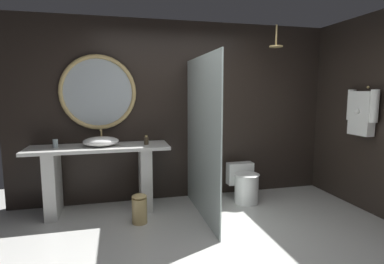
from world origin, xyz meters
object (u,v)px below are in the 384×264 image
object	(u,v)px
rain_shower_head	(276,44)
toilet	(245,184)
hanging_bathrobe	(362,111)
round_wall_mirror	(98,92)
soap_dispenser	(146,141)
waste_bin	(139,208)
tumbler_cup	(55,144)
vessel_sink	(101,141)

from	to	relation	value
rain_shower_head	toilet	distance (m)	2.02
hanging_bathrobe	toilet	size ratio (longest dim) A/B	1.22
round_wall_mirror	rain_shower_head	xyz separation A→B (m)	(2.40, -0.45, 0.66)
soap_dispenser	waste_bin	xyz separation A→B (m)	(-0.14, -0.47, -0.76)
tumbler_cup	toilet	xyz separation A→B (m)	(2.55, -0.11, -0.68)
tumbler_cup	round_wall_mirror	size ratio (longest dim) A/B	0.11
round_wall_mirror	tumbler_cup	bearing A→B (deg)	-154.04
waste_bin	tumbler_cup	bearing A→B (deg)	152.76
toilet	rain_shower_head	bearing A→B (deg)	-10.76
hanging_bathrobe	toilet	xyz separation A→B (m)	(-1.34, 0.66, -1.08)
round_wall_mirror	hanging_bathrobe	xyz separation A→B (m)	(3.36, -1.03, -0.24)
round_wall_mirror	waste_bin	distance (m)	1.66
rain_shower_head	hanging_bathrobe	distance (m)	1.44
vessel_sink	soap_dispenser	world-z (taller)	vessel_sink
vessel_sink	toilet	bearing A→B (deg)	-2.80
hanging_bathrobe	tumbler_cup	bearing A→B (deg)	168.81
round_wall_mirror	toilet	bearing A→B (deg)	-10.46
toilet	waste_bin	distance (m)	1.60
tumbler_cup	waste_bin	bearing A→B (deg)	-27.24
vessel_sink	tumbler_cup	size ratio (longest dim) A/B	4.26
soap_dispenser	round_wall_mirror	size ratio (longest dim) A/B	0.12
hanging_bathrobe	waste_bin	world-z (taller)	hanging_bathrobe
tumbler_cup	round_wall_mirror	world-z (taller)	round_wall_mirror
tumbler_cup	rain_shower_head	xyz separation A→B (m)	(2.93, -0.19, 1.30)
soap_dispenser	rain_shower_head	bearing A→B (deg)	-4.62
round_wall_mirror	hanging_bathrobe	size ratio (longest dim) A/B	1.58
soap_dispenser	waste_bin	size ratio (longest dim) A/B	0.34
soap_dispenser	rain_shower_head	distance (m)	2.22
tumbler_cup	waste_bin	world-z (taller)	tumbler_cup
hanging_bathrobe	toilet	distance (m)	1.84
vessel_sink	waste_bin	distance (m)	1.02
vessel_sink	tumbler_cup	xyz separation A→B (m)	(-0.56, 0.02, -0.01)
tumbler_cup	rain_shower_head	size ratio (longest dim) A/B	0.36
vessel_sink	tumbler_cup	bearing A→B (deg)	178.30
tumbler_cup	waste_bin	distance (m)	1.35
soap_dispenser	round_wall_mirror	xyz separation A→B (m)	(-0.61, 0.30, 0.64)
rain_shower_head	hanging_bathrobe	xyz separation A→B (m)	(0.95, -0.58, -0.90)
hanging_bathrobe	toilet	bearing A→B (deg)	153.93
vessel_sink	waste_bin	world-z (taller)	vessel_sink
vessel_sink	waste_bin	xyz separation A→B (m)	(0.44, -0.50, -0.77)
vessel_sink	round_wall_mirror	distance (m)	0.69
rain_shower_head	waste_bin	xyz separation A→B (m)	(-1.93, -0.33, -2.06)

